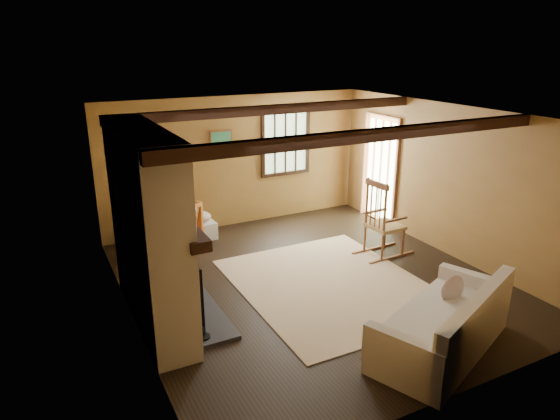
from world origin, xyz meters
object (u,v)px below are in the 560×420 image
sofa (446,328)px  armchair (167,227)px  laundry_basket (201,231)px  fireplace (151,237)px  rocking_chair (383,224)px

sofa → armchair: (-2.01, 4.24, 0.12)m
laundry_basket → armchair: (-0.63, -0.21, 0.25)m
fireplace → rocking_chair: bearing=5.1°
sofa → laundry_basket: size_ratio=4.29×
armchair → laundry_basket: bearing=157.6°
fireplace → armchair: 2.33m
rocking_chair → fireplace: bearing=92.1°
fireplace → laundry_basket: 2.84m
rocking_chair → sofa: size_ratio=0.59×
sofa → laundry_basket: bearing=84.8°
rocking_chair → laundry_basket: bearing=47.4°
laundry_basket → rocking_chair: bearing=-39.7°
armchair → rocking_chair: bearing=108.9°
rocking_chair → laundry_basket: size_ratio=2.53×
sofa → fireplace: bearing=119.4°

